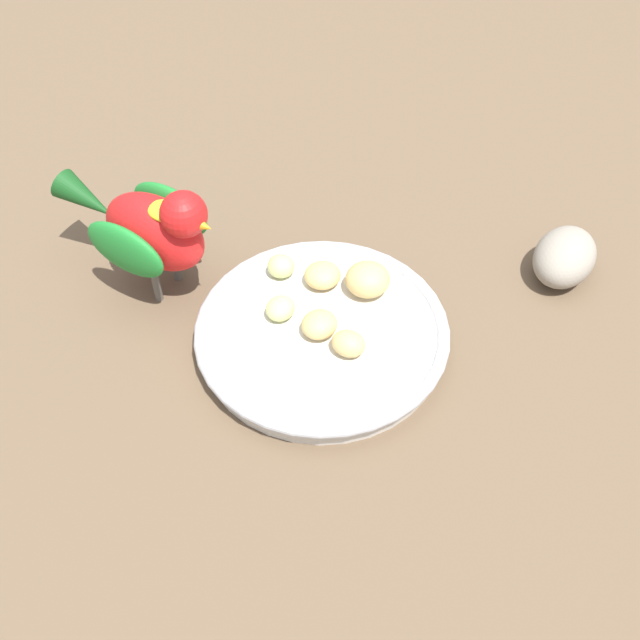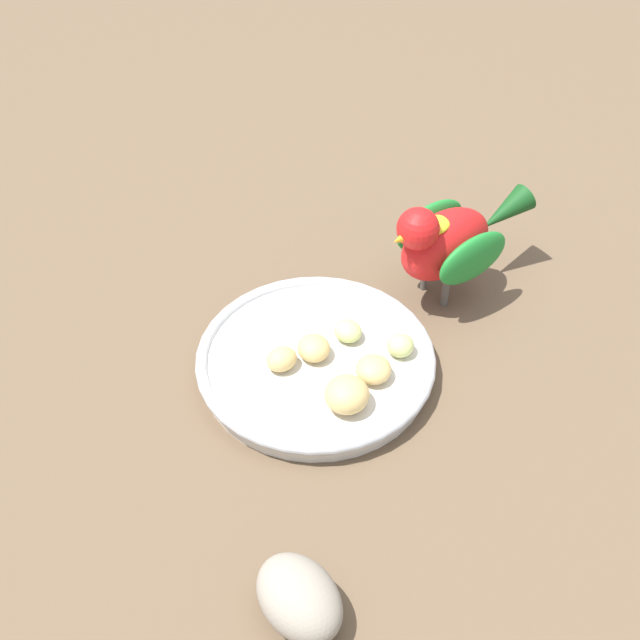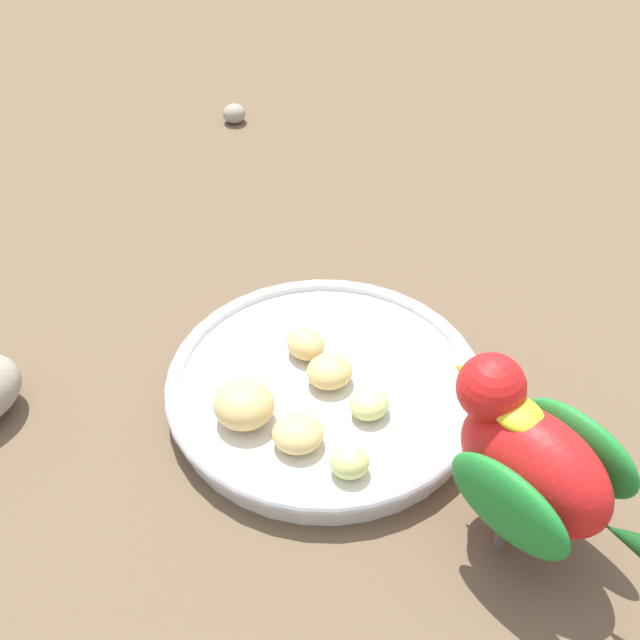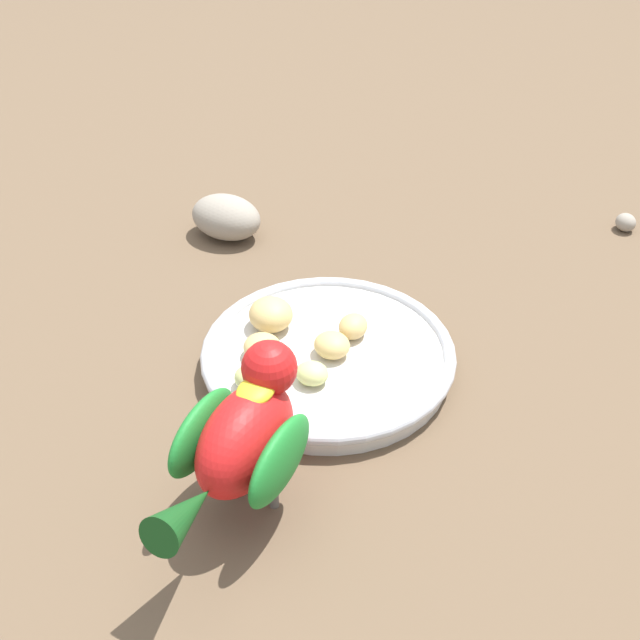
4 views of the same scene
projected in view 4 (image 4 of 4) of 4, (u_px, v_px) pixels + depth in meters
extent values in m
plane|color=brown|center=(307.00, 360.00, 0.78)|extent=(4.00, 4.00, 0.00)
cylinder|color=beige|center=(328.00, 361.00, 0.77)|extent=(0.20, 0.20, 0.02)
torus|color=#B7BABF|center=(328.00, 353.00, 0.76)|extent=(0.21, 0.21, 0.01)
ellipsoid|color=tan|center=(353.00, 326.00, 0.78)|extent=(0.03, 0.03, 0.02)
ellipsoid|color=tan|center=(262.00, 347.00, 0.75)|extent=(0.04, 0.04, 0.02)
ellipsoid|color=#C6D17A|center=(250.00, 377.00, 0.72)|extent=(0.03, 0.03, 0.02)
ellipsoid|color=tan|center=(271.00, 314.00, 0.78)|extent=(0.05, 0.05, 0.03)
ellipsoid|color=#C6D17A|center=(312.00, 373.00, 0.73)|extent=(0.03, 0.03, 0.02)
ellipsoid|color=tan|center=(332.00, 345.00, 0.76)|extent=(0.04, 0.04, 0.02)
cylinder|color=#59544C|center=(237.00, 479.00, 0.65)|extent=(0.01, 0.01, 0.03)
cylinder|color=#59544C|center=(267.00, 490.00, 0.65)|extent=(0.01, 0.01, 0.03)
ellipsoid|color=red|center=(245.00, 439.00, 0.62)|extent=(0.08, 0.11, 0.07)
ellipsoid|color=#1E7F2D|center=(202.00, 432.00, 0.62)|extent=(0.04, 0.08, 0.05)
ellipsoid|color=#1E7F2D|center=(280.00, 460.00, 0.60)|extent=(0.04, 0.08, 0.05)
cone|color=#144719|center=(185.00, 513.00, 0.56)|extent=(0.05, 0.07, 0.04)
sphere|color=red|center=(269.00, 368.00, 0.62)|extent=(0.05, 0.05, 0.04)
cone|color=orange|center=(282.00, 356.00, 0.64)|extent=(0.02, 0.02, 0.01)
ellipsoid|color=yellow|center=(256.00, 391.00, 0.61)|extent=(0.03, 0.04, 0.01)
ellipsoid|color=gray|center=(226.00, 217.00, 0.93)|extent=(0.09, 0.07, 0.04)
ellipsoid|color=gray|center=(626.00, 222.00, 0.95)|extent=(0.03, 0.03, 0.02)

